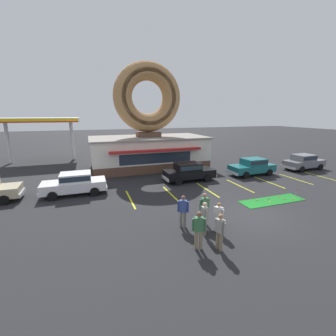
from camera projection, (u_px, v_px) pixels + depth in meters
name	position (u px, v px, depth m)	size (l,w,h in m)	color
ground_plane	(255.00, 216.00, 13.00)	(160.00, 160.00, 0.00)	#232326
donut_shop_building	(148.00, 133.00, 24.06)	(12.30, 6.75, 10.96)	brown
putting_mat	(272.00, 201.00, 15.23)	(4.62, 1.32, 0.03)	#197523
mini_donut_near_left	(279.00, 196.00, 15.92)	(0.13, 0.13, 0.04)	#D17F47
mini_donut_near_right	(257.00, 200.00, 15.27)	(0.13, 0.13, 0.04)	#A5724C
mini_donut_mid_left	(270.00, 202.00, 14.98)	(0.13, 0.13, 0.04)	#E5C666
mini_donut_mid_centre	(284.00, 199.00, 15.44)	(0.13, 0.13, 0.04)	#D17F47
mini_donut_mid_right	(293.00, 199.00, 15.41)	(0.13, 0.13, 0.04)	#D17F47
mini_donut_far_left	(268.00, 199.00, 15.50)	(0.13, 0.13, 0.04)	brown
golf_ball	(265.00, 200.00, 15.21)	(0.04, 0.04, 0.04)	white
putting_flag_pin	(297.00, 191.00, 15.78)	(0.13, 0.01, 0.55)	silver
car_teal	(252.00, 166.00, 21.58)	(4.60, 2.06, 1.60)	#196066
car_grey	(304.00, 161.00, 23.71)	(4.63, 2.13, 1.60)	slate
car_white	(75.00, 183.00, 16.33)	(4.56, 1.99, 1.60)	silver
car_black	(189.00, 171.00, 19.64)	(4.57, 2.00, 1.60)	black
pedestrian_blue_sweater_man	(204.00, 207.00, 11.77)	(0.59, 0.27, 1.75)	slate
pedestrian_hooded_kid	(219.00, 216.00, 11.05)	(0.36, 0.56, 1.55)	#7F7056
pedestrian_leather_jacket_man	(220.00, 230.00, 9.57)	(0.32, 0.58, 1.66)	#7F7056
pedestrian_clipboard_woman	(199.00, 228.00, 9.59)	(0.57, 0.36, 1.75)	#7F7056
pedestrian_beanie_man	(204.00, 217.00, 10.78)	(0.27, 0.59, 1.68)	slate
pedestrian_crossing_woman	(183.00, 210.00, 11.51)	(0.53, 0.40, 1.73)	slate
trash_bin	(100.00, 172.00, 20.78)	(0.57, 0.57, 0.97)	#51565B
gas_station_canopy	(39.00, 122.00, 26.95)	(9.00, 4.46, 5.30)	silver
parking_stripe_far_left	(130.00, 199.00, 15.54)	(0.12, 3.60, 0.01)	yellow
parking_stripe_left	(171.00, 194.00, 16.51)	(0.12, 3.60, 0.01)	yellow
parking_stripe_mid_left	(207.00, 190.00, 17.47)	(0.12, 3.60, 0.01)	yellow
parking_stripe_centre	(239.00, 186.00, 18.44)	(0.12, 3.60, 0.01)	yellow
parking_stripe_mid_right	(269.00, 182.00, 19.40)	(0.12, 3.60, 0.01)	yellow
parking_stripe_right	(295.00, 179.00, 20.37)	(0.12, 3.60, 0.01)	yellow
parking_stripe_far_right	(319.00, 176.00, 21.33)	(0.12, 3.60, 0.01)	yellow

